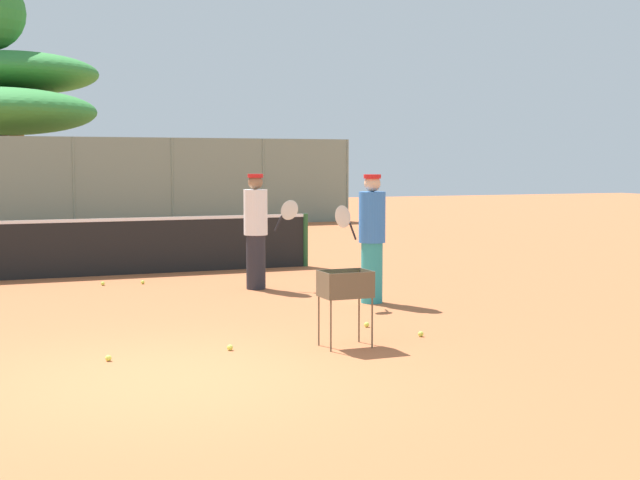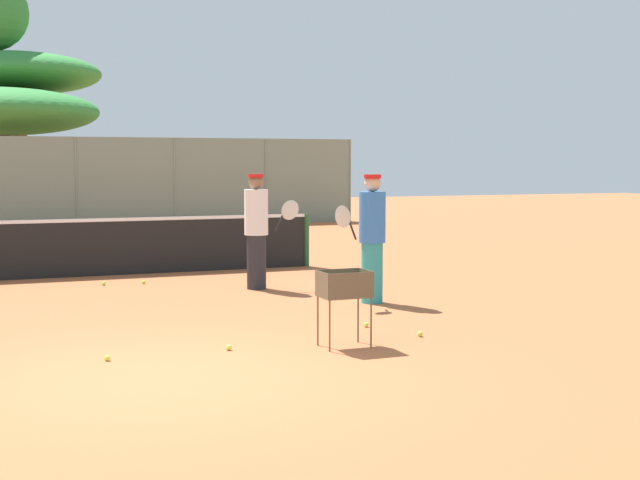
% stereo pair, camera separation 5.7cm
% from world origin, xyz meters
% --- Properties ---
extents(ground_plane, '(80.00, 80.00, 0.00)m').
position_xyz_m(ground_plane, '(0.00, 0.00, 0.00)').
color(ground_plane, '#B26038').
extents(tennis_net, '(9.48, 0.10, 1.07)m').
position_xyz_m(tennis_net, '(0.00, 8.28, 0.56)').
color(tennis_net, '#26592D').
rests_on(tennis_net, ground_plane).
extents(back_fence, '(22.14, 0.08, 2.90)m').
position_xyz_m(back_fence, '(-0.00, 20.54, 1.45)').
color(back_fence, gray).
rests_on(back_fence, ground_plane).
extents(tree_0, '(6.41, 6.41, 4.61)m').
position_xyz_m(tree_0, '(-0.40, 23.82, 3.79)').
color(tree_0, brown).
rests_on(tree_0, ground_plane).
extents(tree_2, '(6.04, 6.04, 6.11)m').
position_xyz_m(tree_2, '(0.24, 26.35, 5.28)').
color(tree_2, brown).
rests_on(tree_2, ground_plane).
extents(player_white_outfit, '(0.94, 0.43, 1.93)m').
position_xyz_m(player_white_outfit, '(3.92, 3.53, 1.00)').
color(player_white_outfit, teal).
rests_on(player_white_outfit, ground_plane).
extents(player_red_cap, '(0.95, 0.40, 1.92)m').
position_xyz_m(player_red_cap, '(2.77, 5.58, 0.99)').
color(player_red_cap, '#26262D').
rests_on(player_red_cap, ground_plane).
extents(ball_cart, '(0.56, 0.41, 0.88)m').
position_xyz_m(ball_cart, '(2.27, 0.75, 0.65)').
color(ball_cart, brown).
rests_on(ball_cart, ground_plane).
extents(tennis_ball_0, '(0.07, 0.07, 0.07)m').
position_xyz_m(tennis_ball_0, '(3.36, 0.95, 0.03)').
color(tennis_ball_0, '#D1E54C').
rests_on(tennis_ball_0, ground_plane).
extents(tennis_ball_1, '(0.07, 0.07, 0.07)m').
position_xyz_m(tennis_ball_1, '(1.12, 6.88, 0.03)').
color(tennis_ball_1, '#D1E54C').
rests_on(tennis_ball_1, ground_plane).
extents(tennis_ball_2, '(0.07, 0.07, 0.07)m').
position_xyz_m(tennis_ball_2, '(-0.37, 1.02, 0.03)').
color(tennis_ball_2, '#D1E54C').
rests_on(tennis_ball_2, ground_plane).
extents(tennis_ball_4, '(0.07, 0.07, 0.07)m').
position_xyz_m(tennis_ball_4, '(3.01, 1.76, 0.03)').
color(tennis_ball_4, '#D1E54C').
rests_on(tennis_ball_4, ground_plane).
extents(tennis_ball_5, '(0.07, 0.07, 0.07)m').
position_xyz_m(tennis_ball_5, '(0.45, 6.96, 0.03)').
color(tennis_ball_5, '#D1E54C').
rests_on(tennis_ball_5, ground_plane).
extents(tennis_ball_7, '(0.07, 0.07, 0.07)m').
position_xyz_m(tennis_ball_7, '(0.98, 1.05, 0.03)').
color(tennis_ball_7, '#D1E54C').
rests_on(tennis_ball_7, ground_plane).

